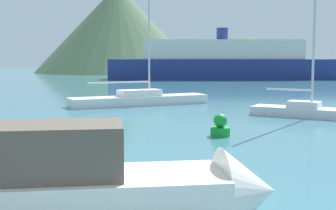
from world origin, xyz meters
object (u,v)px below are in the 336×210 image
sailboat_inner (304,107)px  ferry_distant (222,62)px  motorboat_near (90,189)px  buoy_marker (220,127)px  sailboat_middle (140,99)px

sailboat_inner → ferry_distant: size_ratio=0.37×
motorboat_near → buoy_marker: bearing=61.8°
sailboat_inner → sailboat_middle: bearing=176.3°
ferry_distant → sailboat_inner: bearing=-90.9°
sailboat_inner → buoy_marker: bearing=-100.6°
motorboat_near → sailboat_inner: (7.70, 15.56, -0.13)m
sailboat_inner → ferry_distant: bearing=119.4°
sailboat_middle → buoy_marker: 12.19m
sailboat_inner → buoy_marker: size_ratio=12.76×
sailboat_middle → ferry_distant: size_ratio=0.29×
sailboat_middle → ferry_distant: 34.79m
motorboat_near → sailboat_middle: size_ratio=0.85×
sailboat_inner → sailboat_middle: size_ratio=1.29×
motorboat_near → buoy_marker: 10.04m
motorboat_near → sailboat_middle: bearing=83.1°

